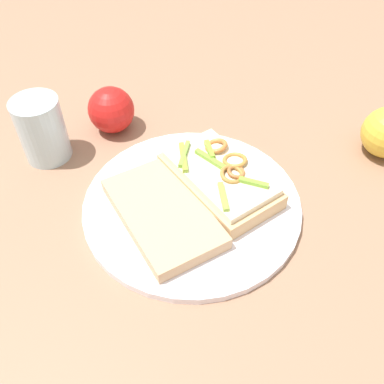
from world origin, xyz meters
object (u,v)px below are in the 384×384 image
at_px(bread_slice_side, 162,212).
at_px(apple_1, 109,111).
at_px(sandwich, 220,178).
at_px(plate, 192,204).
at_px(drinking_glass, 42,130).

bearing_deg(bread_slice_side, apple_1, 175.22).
bearing_deg(apple_1, sandwich, -76.44).
xyz_separation_m(sandwich, apple_1, (-0.05, 0.22, 0.01)).
bearing_deg(plate, bread_slice_side, 178.82).
xyz_separation_m(plate, bread_slice_side, (-0.05, 0.00, 0.02)).
xyz_separation_m(sandwich, bread_slice_side, (-0.10, 0.00, -0.01)).
height_order(bread_slice_side, drinking_glass, drinking_glass).
relative_size(plate, sandwich, 1.74).
bearing_deg(drinking_glass, sandwich, -53.81).
bearing_deg(bread_slice_side, sandwich, 95.71).
bearing_deg(sandwich, plate, -89.27).
bearing_deg(apple_1, plate, -88.85).
distance_m(sandwich, bread_slice_side, 0.10).
height_order(plate, bread_slice_side, bread_slice_side).
xyz_separation_m(bread_slice_side, drinking_glass, (-0.07, 0.23, 0.03)).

